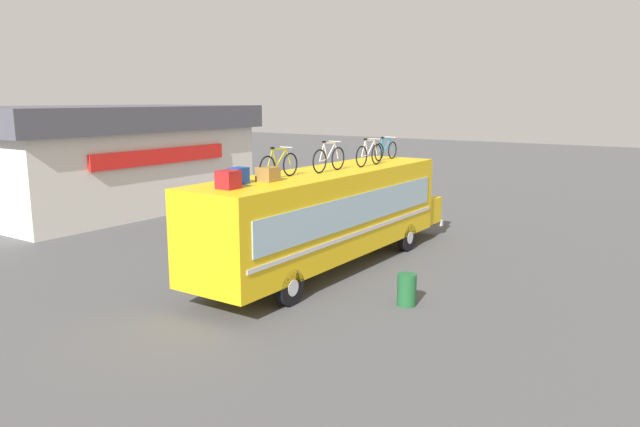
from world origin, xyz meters
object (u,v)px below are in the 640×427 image
at_px(rooftop_bicycle_3, 369,154).
at_px(rooftop_bicycle_1, 279,165).
at_px(trash_bin, 407,290).
at_px(luggage_bag_2, 239,176).
at_px(bus, 330,213).
at_px(rooftop_bicycle_4, 386,150).
at_px(luggage_bag_3, 268,174).
at_px(rooftop_bicycle_2, 329,159).
at_px(luggage_bag_1, 228,180).

bearing_deg(rooftop_bicycle_3, rooftop_bicycle_1, 172.44).
distance_m(rooftop_bicycle_3, trash_bin, 5.80).
relative_size(luggage_bag_2, trash_bin, 0.56).
bearing_deg(rooftop_bicycle_1, bus, -3.68).
relative_size(bus, rooftop_bicycle_1, 7.05).
distance_m(luggage_bag_2, rooftop_bicycle_3, 5.76).
xyz_separation_m(rooftop_bicycle_3, trash_bin, (-3.63, -3.26, -3.14)).
bearing_deg(rooftop_bicycle_4, trash_bin, -146.77).
bearing_deg(luggage_bag_3, rooftop_bicycle_2, -3.72).
height_order(luggage_bag_1, rooftop_bicycle_1, rooftop_bicycle_1).
height_order(luggage_bag_1, rooftop_bicycle_4, rooftop_bicycle_4).
xyz_separation_m(luggage_bag_2, rooftop_bicycle_3, (5.71, -0.70, 0.17)).
xyz_separation_m(rooftop_bicycle_2, trash_bin, (-1.54, -3.49, -3.15)).
bearing_deg(luggage_bag_1, rooftop_bicycle_2, -1.41).
xyz_separation_m(luggage_bag_2, rooftop_bicycle_1, (1.54, -0.15, 0.16)).
bearing_deg(rooftop_bicycle_1, rooftop_bicycle_4, -0.51).
bearing_deg(bus, luggage_bag_2, 175.59).
bearing_deg(trash_bin, rooftop_bicycle_4, 33.23).
xyz_separation_m(rooftop_bicycle_1, rooftop_bicycle_3, (4.17, -0.55, 0.01)).
height_order(luggage_bag_1, rooftop_bicycle_3, rooftop_bicycle_3).
height_order(bus, rooftop_bicycle_2, rooftop_bicycle_2).
bearing_deg(trash_bin, rooftop_bicycle_3, 41.89).
relative_size(luggage_bag_1, luggage_bag_2, 1.02).
relative_size(rooftop_bicycle_2, rooftop_bicycle_4, 1.04).
xyz_separation_m(rooftop_bicycle_1, rooftop_bicycle_4, (6.27, -0.06, -0.02)).
bearing_deg(rooftop_bicycle_2, luggage_bag_2, 172.61).
relative_size(rooftop_bicycle_1, rooftop_bicycle_3, 1.00).
xyz_separation_m(bus, rooftop_bicycle_2, (-0.30, -0.17, 1.75)).
xyz_separation_m(luggage_bag_2, trash_bin, (2.08, -3.96, -2.97)).
bearing_deg(luggage_bag_3, rooftop_bicycle_1, 11.85).
xyz_separation_m(bus, rooftop_bicycle_4, (3.90, 0.10, 1.72)).
relative_size(bus, rooftop_bicycle_3, 7.05).
bearing_deg(rooftop_bicycle_4, rooftop_bicycle_3, -166.68).
xyz_separation_m(rooftop_bicycle_2, rooftop_bicycle_4, (4.19, 0.26, -0.04)).
xyz_separation_m(rooftop_bicycle_3, rooftop_bicycle_4, (2.10, 0.50, -0.03)).
relative_size(bus, luggage_bag_2, 25.60).
relative_size(rooftop_bicycle_2, rooftop_bicycle_3, 1.02).
bearing_deg(bus, rooftop_bicycle_4, 1.42).
distance_m(rooftop_bicycle_2, trash_bin, 4.95).
distance_m(bus, rooftop_bicycle_1, 2.94).
distance_m(rooftop_bicycle_2, rooftop_bicycle_3, 2.11).
height_order(bus, luggage_bag_1, luggage_bag_1).
xyz_separation_m(luggage_bag_3, trash_bin, (1.21, -3.67, -2.94)).
bearing_deg(rooftop_bicycle_3, luggage_bag_3, 175.14).
relative_size(luggage_bag_3, rooftop_bicycle_1, 0.30).
bearing_deg(luggage_bag_1, luggage_bag_2, 24.72).
xyz_separation_m(rooftop_bicycle_2, rooftop_bicycle_3, (2.09, -0.23, -0.01)).
xyz_separation_m(luggage_bag_1, rooftop_bicycle_2, (4.40, -0.11, 0.17)).
bearing_deg(luggage_bag_1, rooftop_bicycle_3, -3.01).
relative_size(luggage_bag_1, rooftop_bicycle_3, 0.28).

